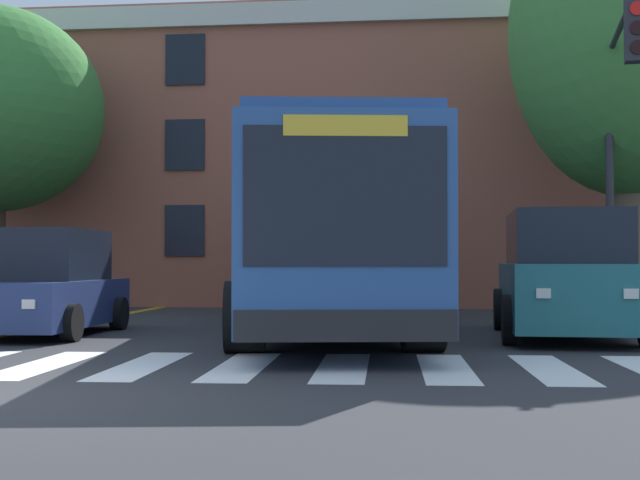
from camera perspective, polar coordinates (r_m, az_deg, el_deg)
The scene contains 10 objects.
crosswalk at distance 11.47m, azimuth -17.18°, elevation -7.61°, with size 15.25×3.52×0.01m.
lane_line_yellow_inner at distance 25.50m, azimuth -9.87°, elevation -4.18°, with size 0.12×36.00×0.01m, color gold.
lane_line_yellow_outer at distance 25.46m, azimuth -9.53°, elevation -4.18°, with size 0.12×36.00×0.01m, color gold.
city_bus at distance 16.04m, azimuth 0.17°, elevation 0.30°, with size 4.34×12.25×3.18m.
car_navy_near_lane at distance 15.96m, azimuth -17.06°, elevation -2.88°, with size 2.08×4.07×1.81m.
car_teal_far_lane at distance 15.33m, azimuth 15.44°, elevation -2.32°, with size 2.38×4.97×2.08m.
car_black_behind_bus at distance 26.73m, azimuth 0.97°, elevation -2.30°, with size 2.10×3.85×1.80m.
traffic_light_near_corner at distance 17.26m, azimuth 18.59°, elevation 7.85°, with size 0.74×4.54×5.87m.
street_tree_curbside_large at distance 21.29m, azimuth 19.03°, elevation 12.45°, with size 5.19×5.45×10.03m.
building_facade at distance 29.33m, azimuth -6.27°, elevation 4.41°, with size 37.68×9.51×8.41m.
Camera 1 is at (4.15, -7.68, 1.26)m, focal length 50.00 mm.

